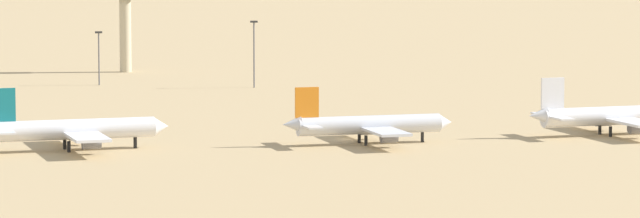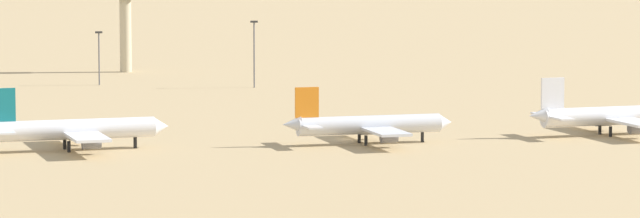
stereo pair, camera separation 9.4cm
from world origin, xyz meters
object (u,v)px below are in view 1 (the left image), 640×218
parked_jet_white_5 (610,116)px  light_pole_east (254,49)px  parked_jet_teal_3 (72,130)px  light_pole_mid (99,54)px  parked_jet_orange_4 (368,125)px  control_tower (125,15)px

parked_jet_white_5 → light_pole_east: 124.54m
parked_jet_teal_3 → light_pole_east: 128.24m
parked_jet_white_5 → light_pole_mid: size_ratio=2.53×
parked_jet_orange_4 → light_pole_mid: bearing=101.6°
parked_jet_white_5 → light_pole_mid: 155.27m
parked_jet_white_5 → control_tower: size_ratio=1.33×
parked_jet_orange_4 → parked_jet_white_5: size_ratio=0.95×
parked_jet_teal_3 → parked_jet_orange_4: (53.50, 0.22, -0.24)m
parked_jet_orange_4 → light_pole_east: light_pole_east is taller
parked_jet_orange_4 → control_tower: size_ratio=1.26×
parked_jet_white_5 → control_tower: 185.30m
light_pole_mid → control_tower: bearing=76.9°
parked_jet_orange_4 → parked_jet_teal_3: bearing=174.1°
parked_jet_teal_3 → light_pole_mid: size_ratio=2.56×
parked_jet_white_5 → light_pole_east: (-52.73, 112.68, 5.80)m
light_pole_mid → light_pole_east: (37.45, -13.65, 1.56)m
parked_jet_teal_3 → parked_jet_white_5: (101.76, 5.68, -0.04)m
light_pole_mid → parked_jet_teal_3: bearing=-95.0°
light_pole_east → parked_jet_orange_4: bearing=-87.8°
light_pole_mid → light_pole_east: bearing=-20.0°
control_tower → light_pole_mid: bearing=-103.1°
light_pole_east → control_tower: bearing=117.7°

